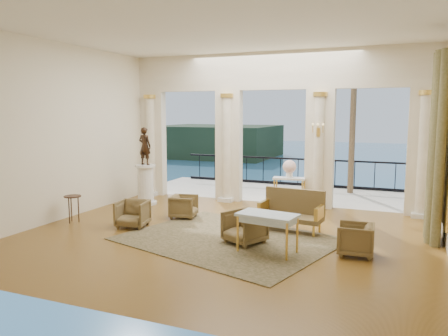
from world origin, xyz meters
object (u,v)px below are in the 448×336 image
at_px(statue, 145,146).
at_px(armchair_d, 184,205).
at_px(armchair_c, 356,238).
at_px(pedestal, 146,185).
at_px(armchair_b, 245,226).
at_px(settee, 292,210).
at_px(game_table, 268,218).
at_px(armchair_a, 133,212).
at_px(side_table, 73,200).
at_px(console_table, 289,183).

bearing_deg(statue, armchair_d, 153.90).
relative_size(armchair_c, pedestal, 0.57).
xyz_separation_m(armchair_d, pedestal, (-1.86, 1.11, 0.24)).
xyz_separation_m(armchair_b, statue, (-4.07, 2.59, 1.37)).
distance_m(settee, game_table, 1.83).
distance_m(armchair_c, settee, 2.03).
relative_size(armchair_b, game_table, 0.61).
distance_m(armchair_b, statue, 5.02).
height_order(settee, game_table, settee).
bearing_deg(settee, armchair_a, -156.34).
bearing_deg(pedestal, armchair_b, -32.49).
height_order(game_table, statue, statue).
bearing_deg(side_table, console_table, 39.31).
relative_size(armchair_b, side_table, 1.11).
relative_size(game_table, console_table, 1.28).
bearing_deg(side_table, game_table, -4.87).
height_order(settee, side_table, settee).
bearing_deg(console_table, side_table, -149.18).
bearing_deg(armchair_c, statue, -114.17).
bearing_deg(statue, pedestal, 94.71).
distance_m(armchair_d, statue, 2.59).
distance_m(game_table, statue, 5.68).
bearing_deg(armchair_b, armchair_a, -158.01).
bearing_deg(pedestal, game_table, -32.75).
bearing_deg(console_table, armchair_b, -98.93).
height_order(armchair_b, settee, settee).
bearing_deg(game_table, armchair_d, 154.91).
height_order(armchair_c, game_table, game_table).
relative_size(armchair_c, side_table, 1.00).
bearing_deg(armchair_d, armchair_a, 138.60).
height_order(settee, pedestal, pedestal).
height_order(pedestal, console_table, pedestal).
bearing_deg(settee, pedestal, 171.50).
bearing_deg(armchair_c, armchair_d, -109.92).
xyz_separation_m(armchair_d, side_table, (-2.36, -1.47, 0.25)).
height_order(armchair_d, pedestal, pedestal).
xyz_separation_m(console_table, side_table, (-4.60, -3.77, -0.14)).
xyz_separation_m(settee, console_table, (-0.66, 2.40, 0.25)).
bearing_deg(armchair_c, console_table, -151.50).
bearing_deg(game_table, pedestal, 156.14).
height_order(armchair_a, game_table, game_table).
xyz_separation_m(armchair_b, side_table, (-4.57, 0.01, 0.21)).
distance_m(armchair_c, side_table, 6.83).
relative_size(armchair_b, pedestal, 0.63).
height_order(armchair_c, pedestal, pedestal).
xyz_separation_m(armchair_d, game_table, (2.84, -1.91, 0.38)).
distance_m(armchair_c, console_table, 4.33).
xyz_separation_m(settee, pedestal, (-4.76, 1.21, 0.10)).
xyz_separation_m(armchair_c, settee, (-1.56, 1.29, 0.13)).
xyz_separation_m(armchair_c, console_table, (-2.22, 3.69, 0.38)).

